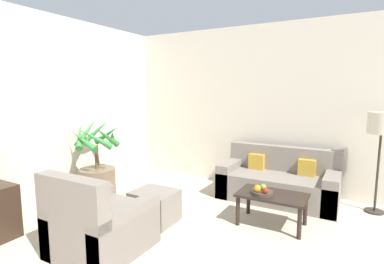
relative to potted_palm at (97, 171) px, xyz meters
name	(u,v)px	position (x,y,z in m)	size (l,w,h in m)	color
wall_back	(319,109)	(2.93, 1.73, 0.94)	(8.18, 0.06, 2.70)	beige
potted_palm	(97,171)	(0.00, 0.00, 0.00)	(0.77, 0.77, 1.22)	brown
sofa_loveseat	(278,182)	(2.47, 1.23, -0.14)	(1.68, 0.77, 0.77)	gray
floor_lamp	(382,128)	(3.73, 1.39, 0.74)	(0.34, 0.34, 1.36)	#2D2823
coffee_table	(272,199)	(2.61, 0.32, -0.07)	(0.81, 0.49, 0.39)	black
fruit_bowl	(262,193)	(2.51, 0.24, 0.01)	(0.26, 0.26, 0.04)	#42382D
apple_red	(266,191)	(2.56, 0.18, 0.06)	(0.06, 0.06, 0.06)	red
apple_green	(263,187)	(2.51, 0.28, 0.07)	(0.08, 0.08, 0.08)	olive
orange_fruit	(257,188)	(2.46, 0.18, 0.07)	(0.08, 0.08, 0.08)	orange
armchair	(100,226)	(1.25, -1.15, -0.13)	(0.81, 0.88, 0.87)	gray
ottoman	(155,206)	(1.30, -0.30, -0.21)	(0.52, 0.46, 0.40)	gray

